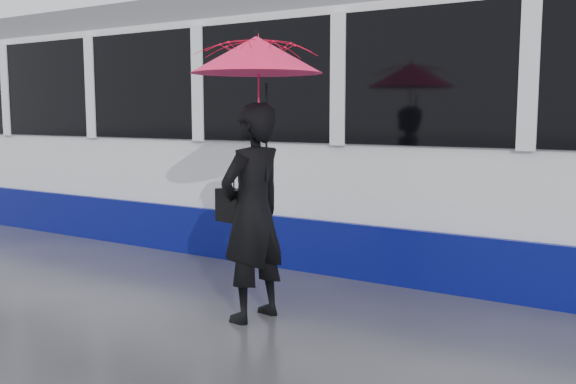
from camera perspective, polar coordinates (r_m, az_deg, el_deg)
The scene contains 6 objects.
ground at distance 7.13m, azimuth -10.50°, elevation -8.00°, with size 90.00×90.00×0.00m, color #2C2C31.
rails at distance 9.06m, azimuth 0.39°, elevation -4.59°, with size 34.00×1.51×0.02m.
tram at distance 10.17m, azimuth -9.85°, elevation 5.82°, with size 26.00×2.56×3.35m.
woman at distance 5.65m, azimuth -3.16°, elevation -1.87°, with size 0.70×0.46×1.92m, color black.
umbrella at distance 5.56m, azimuth -2.82°, elevation 9.84°, with size 1.29×1.29×1.30m.
handbag at distance 5.79m, azimuth -4.82°, elevation -1.20°, with size 0.36×0.20×0.48m.
Camera 1 is at (4.74, -5.00, 1.83)m, focal length 40.00 mm.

